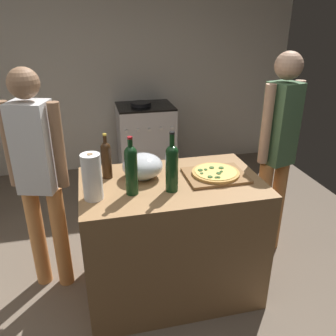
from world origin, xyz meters
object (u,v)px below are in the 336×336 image
(paper_towel_roll, at_px, (92,177))
(person_in_red, at_px, (278,147))
(stove, at_px, (146,141))
(wine_bottle_green, at_px, (106,158))
(pizza, at_px, (216,173))
(wine_bottle_clear, at_px, (131,168))
(wine_bottle_dark, at_px, (172,166))
(mixing_bowl, at_px, (143,166))
(person_in_stripes, at_px, (38,172))

(paper_towel_roll, height_order, person_in_red, person_in_red)
(stove, bearing_deg, wine_bottle_green, -106.88)
(pizza, xyz_separation_m, wine_bottle_clear, (-0.57, -0.11, 0.14))
(wine_bottle_dark, xyz_separation_m, person_in_red, (0.94, 0.40, -0.10))
(pizza, height_order, wine_bottle_clear, wine_bottle_clear)
(wine_bottle_green, bearing_deg, stove, 73.12)
(pizza, distance_m, paper_towel_roll, 0.82)
(mixing_bowl, relative_size, stove, 0.29)
(paper_towel_roll, height_order, stove, paper_towel_roll)
(wine_bottle_green, height_order, stove, wine_bottle_green)
(pizza, relative_size, wine_bottle_green, 1.04)
(pizza, xyz_separation_m, wine_bottle_green, (-0.70, 0.16, 0.11))
(wine_bottle_clear, bearing_deg, wine_bottle_dark, -4.04)
(paper_towel_roll, bearing_deg, wine_bottle_dark, -0.85)
(wine_bottle_green, relative_size, person_in_red, 0.19)
(paper_towel_roll, relative_size, wine_bottle_clear, 0.78)
(mixing_bowl, bearing_deg, person_in_stripes, 166.35)
(paper_towel_roll, distance_m, wine_bottle_green, 0.29)
(person_in_stripes, bearing_deg, paper_towel_roll, -47.68)
(person_in_stripes, bearing_deg, stove, 60.20)
(stove, bearing_deg, wine_bottle_dark, -95.36)
(wine_bottle_clear, distance_m, person_in_stripes, 0.70)
(person_in_red, bearing_deg, paper_towel_roll, -164.60)
(wine_bottle_dark, bearing_deg, mixing_bowl, 122.48)
(wine_bottle_green, xyz_separation_m, person_in_stripes, (-0.45, 0.11, -0.10))
(stove, xyz_separation_m, person_in_red, (0.73, -1.79, 0.50))
(wine_bottle_green, xyz_separation_m, person_in_red, (1.31, 0.12, -0.07))
(pizza, relative_size, person_in_stripes, 0.20)
(person_in_red, bearing_deg, pizza, -155.80)
(mixing_bowl, height_order, person_in_stripes, person_in_stripes)
(paper_towel_roll, xyz_separation_m, wine_bottle_clear, (0.23, 0.01, 0.03))
(paper_towel_roll, xyz_separation_m, person_in_stripes, (-0.35, 0.38, -0.10))
(paper_towel_roll, xyz_separation_m, wine_bottle_green, (0.10, 0.27, -0.00))
(wine_bottle_green, bearing_deg, paper_towel_roll, -110.26)
(paper_towel_roll, height_order, person_in_stripes, person_in_stripes)
(wine_bottle_dark, height_order, person_in_stripes, person_in_stripes)
(pizza, distance_m, mixing_bowl, 0.49)
(paper_towel_roll, bearing_deg, mixing_bowl, 33.48)
(pizza, relative_size, mixing_bowl, 1.19)
(wine_bottle_green, relative_size, wine_bottle_clear, 0.84)
(pizza, height_order, person_in_stripes, person_in_stripes)
(stove, xyz_separation_m, person_in_stripes, (-1.03, -1.79, 0.48))
(paper_towel_roll, xyz_separation_m, person_in_red, (1.41, 0.39, -0.08))
(paper_towel_roll, xyz_separation_m, stove, (0.68, 2.17, -0.58))
(paper_towel_roll, relative_size, person_in_red, 0.17)
(pizza, height_order, stove, same)
(wine_bottle_dark, bearing_deg, paper_towel_roll, 179.15)
(wine_bottle_green, xyz_separation_m, stove, (0.58, 1.90, -0.57))
(pizza, relative_size, person_in_red, 0.19)
(wine_bottle_dark, xyz_separation_m, stove, (0.20, 2.18, -0.60))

